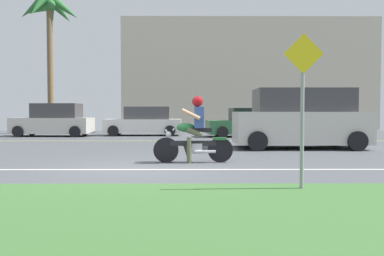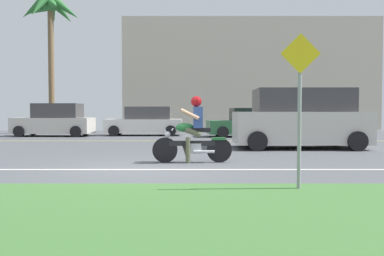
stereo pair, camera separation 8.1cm
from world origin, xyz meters
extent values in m
cube|color=#4C4F54|center=(0.00, 3.00, -0.02)|extent=(56.00, 30.00, 0.04)
cube|color=#3D6B33|center=(0.00, -4.10, 0.03)|extent=(56.00, 3.80, 0.06)
cube|color=silver|center=(0.00, -0.16, 0.00)|extent=(50.40, 0.12, 0.01)
cube|color=yellow|center=(0.00, 8.49, 0.00)|extent=(50.40, 0.12, 0.01)
cylinder|color=black|center=(0.45, 1.09, 0.31)|extent=(0.63, 0.10, 0.62)
cylinder|color=black|center=(1.80, 1.11, 0.31)|extent=(0.63, 0.10, 0.62)
cylinder|color=#B7BAC1|center=(0.56, 1.09, 0.57)|extent=(0.28, 0.06, 0.54)
cube|color=black|center=(1.13, 1.10, 0.48)|extent=(1.14, 0.12, 0.12)
cube|color=#B7BAC1|center=(1.18, 1.10, 0.35)|extent=(0.34, 0.21, 0.25)
ellipsoid|color=#236B33|center=(0.94, 1.09, 0.87)|extent=(0.46, 0.25, 0.23)
cube|color=black|center=(1.34, 1.10, 0.81)|extent=(0.50, 0.24, 0.10)
cube|color=#236B33|center=(1.78, 1.11, 0.59)|extent=(0.34, 0.17, 0.06)
cylinder|color=#B7BAC1|center=(0.64, 1.09, 0.83)|extent=(0.05, 0.65, 0.04)
sphere|color=#B7BAC1|center=(0.51, 1.09, 0.70)|extent=(0.15, 0.15, 0.15)
cylinder|color=#B7BAC1|center=(1.42, 0.98, 0.28)|extent=(0.52, 0.08, 0.07)
cube|color=#334C8C|center=(1.27, 1.10, 1.12)|extent=(0.23, 0.34, 0.52)
sphere|color=maroon|center=(1.23, 1.10, 1.52)|extent=(0.27, 0.27, 0.27)
cylinder|color=#51563D|center=(1.15, 1.20, 0.76)|extent=(0.42, 0.14, 0.26)
cylinder|color=#51563D|center=(1.15, 0.99, 0.76)|extent=(0.42, 0.14, 0.26)
cylinder|color=#51563D|center=(1.03, 0.95, 0.32)|extent=(0.12, 0.12, 0.63)
cylinder|color=#51563D|center=(0.98, 1.22, 0.28)|extent=(0.21, 0.12, 0.35)
cylinder|color=tan|center=(1.06, 1.30, 1.20)|extent=(0.47, 0.10, 0.29)
cylinder|color=tan|center=(1.07, 0.89, 1.20)|extent=(0.47, 0.10, 0.29)
cube|color=beige|center=(4.83, 5.00, 0.72)|extent=(4.46, 2.03, 1.09)
cube|color=#3B3A3D|center=(4.92, 5.00, 1.66)|extent=(3.21, 1.74, 0.79)
cylinder|color=black|center=(6.44, 5.99, 0.32)|extent=(0.64, 0.22, 0.64)
cylinder|color=black|center=(3.23, 6.01, 0.32)|extent=(0.64, 0.22, 0.64)
cylinder|color=black|center=(6.43, 3.99, 0.32)|extent=(0.64, 0.22, 0.64)
cylinder|color=black|center=(3.22, 4.01, 0.32)|extent=(0.64, 0.22, 0.64)
cylinder|color=black|center=(7.16, 4.99, 0.77)|extent=(0.20, 0.58, 0.58)
cube|color=beige|center=(-6.03, 11.92, 0.55)|extent=(4.00, 1.78, 0.80)
cube|color=#3B3A3D|center=(-5.79, 11.92, 1.32)|extent=(2.33, 1.50, 0.73)
cylinder|color=black|center=(-4.58, 12.71, 0.28)|extent=(0.57, 0.20, 0.56)
cylinder|color=black|center=(-7.42, 12.80, 0.28)|extent=(0.57, 0.20, 0.56)
cylinder|color=black|center=(-4.63, 11.05, 0.28)|extent=(0.57, 0.20, 0.56)
cylinder|color=black|center=(-7.47, 11.14, 0.28)|extent=(0.57, 0.20, 0.56)
cube|color=white|center=(-1.43, 12.56, 0.51)|extent=(4.04, 1.67, 0.71)
cube|color=#444346|center=(-1.19, 12.56, 1.20)|extent=(2.35, 1.43, 0.66)
cylinder|color=black|center=(0.01, 13.39, 0.28)|extent=(0.56, 0.18, 0.56)
cylinder|color=black|center=(-2.89, 13.37, 0.28)|extent=(0.56, 0.18, 0.56)
cylinder|color=black|center=(0.03, 11.75, 0.28)|extent=(0.56, 0.18, 0.56)
cylinder|color=black|center=(-2.87, 11.73, 0.28)|extent=(0.56, 0.18, 0.56)
cube|color=#2D663D|center=(4.15, 11.50, 0.49)|extent=(4.59, 2.16, 0.67)
cube|color=black|center=(4.41, 11.52, 1.13)|extent=(2.70, 1.76, 0.62)
cylinder|color=black|center=(5.68, 12.53, 0.28)|extent=(0.57, 0.22, 0.56)
cylinder|color=black|center=(2.47, 12.29, 0.28)|extent=(0.57, 0.22, 0.56)
cylinder|color=black|center=(5.82, 10.72, 0.28)|extent=(0.57, 0.22, 0.56)
cylinder|color=black|center=(2.62, 10.47, 0.28)|extent=(0.57, 0.22, 0.56)
cylinder|color=brown|center=(-7.01, 14.56, 3.71)|extent=(0.33, 0.33, 7.42)
sphere|color=#28662D|center=(-7.01, 14.56, 7.42)|extent=(0.85, 0.85, 0.85)
cone|color=#28662D|center=(-6.20, 14.65, 7.21)|extent=(1.93, 0.86, 1.61)
cone|color=#28662D|center=(-6.61, 15.28, 7.21)|extent=(1.50, 1.98, 1.54)
cone|color=#28662D|center=(-7.18, 15.37, 7.21)|extent=(1.03, 2.02, 1.44)
cone|color=#28662D|center=(-7.78, 14.87, 7.21)|extent=(2.04, 1.33, 1.03)
cone|color=#28662D|center=(-7.81, 14.35, 7.21)|extent=(1.90, 1.10, 1.73)
cone|color=#28662D|center=(-7.34, 13.80, 7.21)|extent=(1.27, 1.81, 1.82)
cone|color=#28662D|center=(-6.60, 13.85, 7.21)|extent=(1.55, 2.01, 1.16)
cylinder|color=gray|center=(2.81, -2.62, 0.96)|extent=(0.06, 0.06, 1.93)
cube|color=yellow|center=(2.81, -2.64, 2.17)|extent=(0.62, 0.03, 0.62)
cube|color=beige|center=(5.27, 21.00, 3.90)|extent=(17.91, 4.00, 7.80)
camera|label=1|loc=(1.04, -8.96, 1.27)|focal=37.94mm
camera|label=2|loc=(1.13, -8.96, 1.27)|focal=37.94mm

